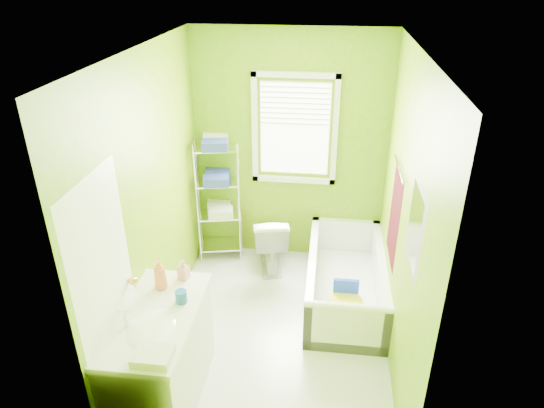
# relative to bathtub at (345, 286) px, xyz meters

# --- Properties ---
(ground) EXTENTS (2.90, 2.90, 0.00)m
(ground) POSITION_rel_bathtub_xyz_m (-0.67, -0.60, -0.17)
(ground) COLOR silver
(ground) RESTS_ON ground
(room_envelope) EXTENTS (2.14, 2.94, 2.62)m
(room_envelope) POSITION_rel_bathtub_xyz_m (-0.67, -0.60, 1.38)
(room_envelope) COLOR #618B06
(room_envelope) RESTS_ON ground
(window) EXTENTS (0.92, 0.05, 1.22)m
(window) POSITION_rel_bathtub_xyz_m (-0.62, 0.82, 1.45)
(window) COLOR white
(window) RESTS_ON ground
(door) EXTENTS (0.09, 0.80, 2.00)m
(door) POSITION_rel_bathtub_xyz_m (-1.70, -1.60, 0.83)
(door) COLOR white
(door) RESTS_ON ground
(right_wall_decor) EXTENTS (0.04, 1.48, 1.17)m
(right_wall_decor) POSITION_rel_bathtub_xyz_m (0.37, -0.62, 1.15)
(right_wall_decor) COLOR #3C060C
(right_wall_decor) RESTS_ON ground
(bathtub) EXTENTS (0.77, 1.65, 0.53)m
(bathtub) POSITION_rel_bathtub_xyz_m (0.00, 0.00, 0.00)
(bathtub) COLOR white
(bathtub) RESTS_ON ground
(toilet) EXTENTS (0.50, 0.73, 0.68)m
(toilet) POSITION_rel_bathtub_xyz_m (-0.85, 0.52, 0.17)
(toilet) COLOR white
(toilet) RESTS_ON ground
(vanity) EXTENTS (0.58, 1.12, 1.11)m
(vanity) POSITION_rel_bathtub_xyz_m (-1.44, -1.46, 0.28)
(vanity) COLOR silver
(vanity) RESTS_ON ground
(wire_shelf_unit) EXTENTS (0.54, 0.44, 1.47)m
(wire_shelf_unit) POSITION_rel_bathtub_xyz_m (-1.44, 0.69, 0.72)
(wire_shelf_unit) COLOR silver
(wire_shelf_unit) RESTS_ON ground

